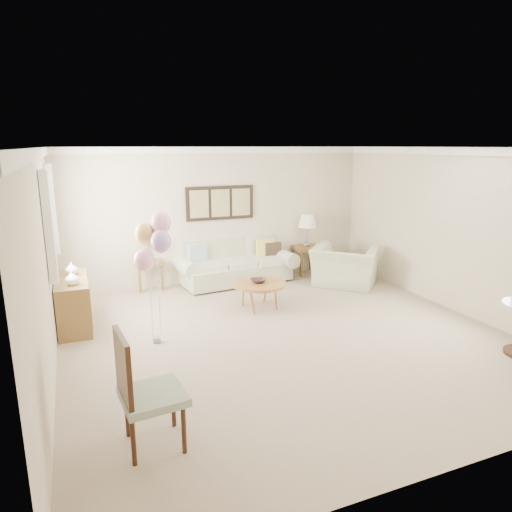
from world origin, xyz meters
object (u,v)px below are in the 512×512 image
(accent_chair, at_px, (143,389))
(sofa, at_px, (235,266))
(coffee_table, at_px, (259,284))
(balloon_cluster, at_px, (153,240))
(armchair, at_px, (345,266))

(accent_chair, bearing_deg, sofa, 61.41)
(coffee_table, height_order, balloon_cluster, balloon_cluster)
(coffee_table, relative_size, armchair, 0.76)
(coffee_table, xyz_separation_m, accent_chair, (-2.31, -2.93, 0.16))
(coffee_table, bearing_deg, sofa, 85.00)
(armchair, bearing_deg, accent_chair, 85.19)
(sofa, bearing_deg, coffee_table, -95.00)
(armchair, bearing_deg, balloon_cluster, 64.70)
(coffee_table, distance_m, balloon_cluster, 2.18)
(sofa, relative_size, armchair, 2.06)
(balloon_cluster, bearing_deg, sofa, 49.42)
(accent_chair, distance_m, balloon_cluster, 2.43)
(sofa, bearing_deg, armchair, -27.68)
(accent_chair, relative_size, balloon_cluster, 0.61)
(coffee_table, relative_size, accent_chair, 0.80)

